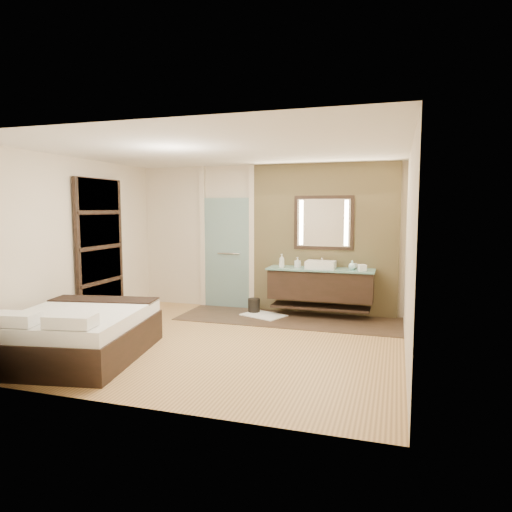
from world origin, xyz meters
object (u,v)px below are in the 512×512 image
(mirror_unit, at_px, (324,223))
(waste_bin, at_px, (254,306))
(bed, at_px, (79,333))
(vanity, at_px, (321,284))

(mirror_unit, xyz_separation_m, waste_bin, (-1.20, -0.31, -1.51))
(mirror_unit, height_order, waste_bin, mirror_unit)
(mirror_unit, relative_size, waste_bin, 3.91)
(mirror_unit, height_order, bed, mirror_unit)
(vanity, xyz_separation_m, bed, (-2.61, -3.08, -0.27))
(mirror_unit, bearing_deg, vanity, -90.00)
(vanity, height_order, mirror_unit, mirror_unit)
(vanity, relative_size, bed, 0.85)
(bed, xyz_separation_m, waste_bin, (1.41, 3.01, -0.17))
(vanity, xyz_separation_m, mirror_unit, (0.00, 0.24, 1.07))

